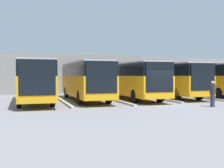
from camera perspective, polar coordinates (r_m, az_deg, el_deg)
The scene contains 12 objects.
ground_plane at distance 20.85m, azimuth 10.52°, elevation -4.24°, with size 600.00×600.00×0.00m, color gray.
bus_0 at distance 30.25m, azimuth 18.75°, elevation 1.03°, with size 3.30×10.97×3.27m.
curb_divider_0 at distance 27.72m, azimuth 17.51°, elevation -2.64°, with size 0.24×7.95×0.15m, color #B2B2AD.
bus_1 at distance 27.95m, azimuth 11.55°, elevation 1.03°, with size 3.30×10.97×3.27m.
curb_divider_1 at distance 25.53m, azimuth 9.50°, elevation -2.95°, with size 0.24×7.95×0.15m, color #B2B2AD.
bus_2 at distance 25.37m, azimuth 4.08°, elevation 0.99°, with size 3.30×10.97×3.27m.
curb_divider_2 at distance 23.11m, azimuth 1.04°, elevation -3.43°, with size 0.24×7.95×0.15m, color #B2B2AD.
bus_3 at distance 24.17m, azimuth -5.52°, elevation 0.94°, with size 3.30×10.97×3.27m.
curb_divider_3 at distance 22.19m, azimuth -9.66°, elevation -3.67°, with size 0.24×7.95×0.15m, color #B2B2AD.
bus_4 at distance 22.89m, azimuth -15.58°, elevation 0.83°, with size 3.30×10.97×3.27m.
pedestrian at distance 20.54m, azimuth 19.77°, elevation -1.71°, with size 0.48×0.48×1.79m.
station_building at distance 38.53m, azimuth -5.20°, elevation 2.04°, with size 42.93×11.46×4.60m.
Camera 1 is at (11.18, 17.47, 2.19)m, focal length 45.00 mm.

